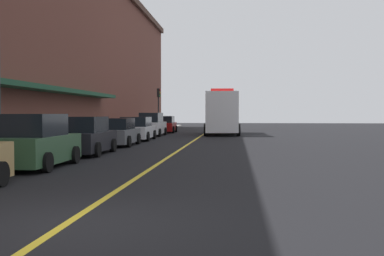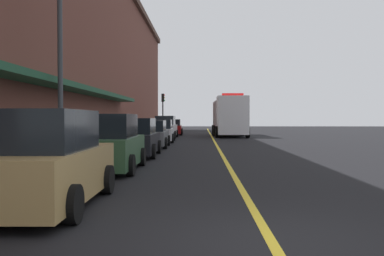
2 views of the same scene
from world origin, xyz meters
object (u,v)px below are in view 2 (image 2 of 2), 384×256
Objects in this scene: parked_car_3 at (151,135)px; traffic_light_near at (163,105)px; street_lamp_left at (60,41)px; parked_car_1 at (108,144)px; parked_car_4 at (160,131)px; parking_meter_3 at (144,126)px; parked_car_6 at (172,127)px; parking_meter_2 at (100,133)px; parked_car_2 at (135,138)px; parking_meter_0 at (66,138)px; box_truck at (229,117)px; parked_car_5 at (166,128)px; parked_car_0 at (45,162)px.

traffic_light_near is (-1.39, 22.72, 2.42)m from parked_car_3.
parked_car_1 is at bearing -34.74° from street_lamp_left.
parked_car_4 reaches higher than parked_car_3.
street_lamp_left is (-0.60, -16.82, 3.34)m from parking_meter_3.
traffic_light_near is at bearing 14.93° from parked_car_6.
parking_meter_2 is (-1.42, -11.68, 0.31)m from parked_car_4.
parked_car_1 is at bearing 178.51° from parked_car_2.
parked_car_4 is 3.64× the size of parking_meter_0.
traffic_light_near is at bearing 1.35° from parked_car_1.
parked_car_1 reaches higher than parking_meter_2.
parked_car_2 is 0.64× the size of street_lamp_left.
parked_car_2 is 5.57m from street_lamp_left.
traffic_light_near is at bearing -140.19° from box_truck.
parked_car_3 is 5.49m from parked_car_4.
parked_car_2 is 0.91× the size of parked_car_4.
parked_car_4 is 12.54m from parked_car_6.
parked_car_2 is 17.41m from parked_car_5.
parking_meter_0 is at bearing 13.46° from parked_car_0.
parking_meter_3 is at bearing 3.46° from parked_car_1.
parked_car_4 is 15.45m from street_lamp_left.
parked_car_5 is 22.45m from parking_meter_0.
parked_car_2 is 11.17m from parked_car_4.
parked_car_4 is (-0.04, 5.49, 0.01)m from parked_car_3.
parked_car_0 reaches higher than parked_car_3.
street_lamp_left is at bearing 114.97° from parking_meter_0.
parked_car_4 is at bearing 82.28° from street_lamp_left.
street_lamp_left reaches higher than parked_car_6.
street_lamp_left is (-0.60, 1.29, 3.34)m from parking_meter_0.
traffic_light_near reaches higher than parked_car_2.
parked_car_0 reaches higher than parked_car_2.
parked_car_1 reaches higher than parked_car_3.
box_truck is 10.17m from parking_meter_3.
traffic_light_near reaches higher than parked_car_6.
parked_car_2 is 1.03× the size of traffic_light_near.
box_truck is at bearing -48.90° from traffic_light_near.
parked_car_6 is (0.04, 12.54, -0.01)m from parked_car_4.
parking_meter_0 is 18.11m from parking_meter_3.
parked_car_5 is (-0.13, 11.73, 0.13)m from parked_car_3.
street_lamp_left is at bearing 54.33° from parked_car_1.
box_truck is (5.54, -3.25, 1.07)m from parked_car_6.
parked_car_0 is at bearing 179.44° from parked_car_1.
parked_car_3 is 0.93× the size of parked_car_5.
parking_meter_2 is 28.98m from traffic_light_near.
parked_car_1 is 0.90× the size of parked_car_5.
parked_car_3 reaches higher than parking_meter_3.
parked_car_2 is at bearing 178.44° from parked_car_4.
box_truck is (5.60, 25.55, 0.97)m from parked_car_1.
parked_car_5 is (-0.08, 22.51, 0.03)m from parked_car_1.
parked_car_3 is 0.91× the size of parked_car_4.
box_truck reaches higher than parked_car_6.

